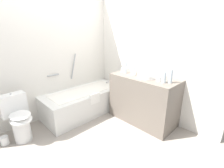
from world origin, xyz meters
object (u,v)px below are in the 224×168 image
(water_bottle_0, at_px, (164,77))
(drinking_glass_0, at_px, (159,79))
(toilet_paper_roll, at_px, (5,140))
(sink_basin, at_px, (147,76))
(water_bottle_3, at_px, (125,67))
(bathtub, at_px, (85,101))
(water_bottle_2, at_px, (134,69))
(water_bottle_1, at_px, (132,68))
(toilet, at_px, (18,117))
(drinking_glass_1, at_px, (123,70))
(water_bottle_4, at_px, (171,76))
(sink_faucet, at_px, (153,74))

(water_bottle_0, bearing_deg, drinking_glass_0, 74.67)
(toilet_paper_roll, bearing_deg, drinking_glass_0, -34.00)
(sink_basin, bearing_deg, toilet_paper_roll, 151.31)
(water_bottle_0, relative_size, water_bottle_3, 0.80)
(bathtub, relative_size, water_bottle_2, 6.97)
(water_bottle_1, xyz_separation_m, drinking_glass_0, (-0.06, -0.60, -0.07))
(sink_basin, distance_m, drinking_glass_0, 0.24)
(toilet, bearing_deg, water_bottle_2, 61.21)
(water_bottle_3, distance_m, toilet_paper_roll, 2.32)
(bathtub, xyz_separation_m, water_bottle_0, (0.51, -1.45, 0.71))
(water_bottle_2, distance_m, drinking_glass_1, 0.30)
(water_bottle_1, xyz_separation_m, water_bottle_4, (-0.03, -0.77, 0.00))
(water_bottle_0, height_order, drinking_glass_1, water_bottle_0)
(water_bottle_0, height_order, water_bottle_1, water_bottle_1)
(sink_basin, height_order, water_bottle_1, water_bottle_1)
(water_bottle_4, xyz_separation_m, toilet_paper_roll, (-2.06, 1.54, -0.93))
(bathtub, relative_size, water_bottle_1, 7.27)
(sink_basin, distance_m, water_bottle_2, 0.28)
(toilet, distance_m, water_bottle_0, 2.35)
(sink_basin, relative_size, water_bottle_0, 1.73)
(water_bottle_4, height_order, drinking_glass_1, water_bottle_4)
(sink_faucet, relative_size, water_bottle_3, 0.62)
(water_bottle_3, distance_m, drinking_glass_0, 0.72)
(toilet, relative_size, sink_basin, 2.21)
(toilet, height_order, water_bottle_4, water_bottle_4)
(toilet, xyz_separation_m, water_bottle_4, (1.83, -1.51, 0.61))
(bathtub, xyz_separation_m, drinking_glass_1, (0.56, -0.55, 0.66))
(water_bottle_2, bearing_deg, bathtub, 123.36)
(drinking_glass_0, bearing_deg, water_bottle_4, -78.73)
(water_bottle_3, relative_size, toilet_paper_roll, 1.85)
(water_bottle_1, distance_m, water_bottle_4, 0.77)
(sink_basin, relative_size, drinking_glass_0, 4.22)
(water_bottle_1, height_order, water_bottle_4, water_bottle_4)
(sink_faucet, relative_size, drinking_glass_0, 1.90)
(bathtub, distance_m, drinking_glass_1, 1.02)
(sink_faucet, relative_size, water_bottle_2, 0.62)
(drinking_glass_1, distance_m, toilet_paper_roll, 2.29)
(toilet, xyz_separation_m, toilet_paper_roll, (-0.24, 0.04, -0.32))
(water_bottle_0, relative_size, water_bottle_1, 0.84)
(bathtub, bearing_deg, drinking_glass_1, -44.50)
(water_bottle_2, height_order, drinking_glass_0, water_bottle_2)
(water_bottle_3, bearing_deg, water_bottle_2, -85.83)
(sink_basin, bearing_deg, drinking_glass_1, 91.68)
(water_bottle_2, bearing_deg, sink_basin, -85.15)
(water_bottle_3, xyz_separation_m, water_bottle_4, (0.04, -0.89, -0.00))
(water_bottle_2, bearing_deg, water_bottle_3, 94.17)
(bathtub, height_order, water_bottle_0, bathtub)
(water_bottle_0, relative_size, water_bottle_4, 0.81)
(bathtub, height_order, drinking_glass_1, bathtub)
(sink_basin, bearing_deg, water_bottle_0, -99.85)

